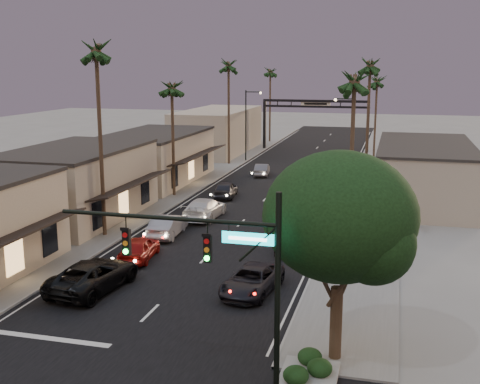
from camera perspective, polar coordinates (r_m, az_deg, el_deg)
The scene contains 30 objects.
ground at distance 58.35m, azimuth 3.08°, elevation -0.03°, with size 200.00×200.00×0.00m, color slate.
road at distance 63.16m, azimuth 4.00°, elevation 0.89°, with size 14.00×120.00×0.02m, color black.
sidewalk_left at distance 72.09m, azimuth -2.40°, elevation 2.33°, with size 5.00×92.00×0.12m, color slate.
sidewalk_right at distance 69.01m, azimuth 12.87°, elevation 1.61°, with size 5.00×92.00×0.12m, color slate.
storefront_mid at distance 49.42m, azimuth -15.25°, elevation 0.63°, with size 8.00×14.00×5.50m, color gray.
storefront_far at distance 63.60m, azimuth -8.09°, elevation 3.16°, with size 8.00×16.00×5.00m, color tan.
storefront_dist at distance 85.02m, azimuth -2.10°, elevation 5.80°, with size 8.00×20.00×6.00m, color gray.
building_right at distance 56.80m, azimuth 17.08°, elevation 1.70°, with size 8.00×18.00×5.00m, color gray.
traffic_signal at distance 21.89m, azimuth -1.34°, elevation -6.72°, with size 8.51×0.22×7.80m.
corner_tree at distance 24.24m, azimuth 9.59°, elevation -2.82°, with size 6.20×6.20×8.80m.
planter at distance 24.76m, azimuth 6.54°, elevation -17.35°, with size 2.20×2.60×0.24m, color gray.
arch at distance 86.93m, azimuth 7.16°, elevation 7.53°, with size 15.20×0.40×7.27m.
streetlight_right at distance 61.46m, azimuth 10.45°, elevation 5.44°, with size 2.13×0.30×9.00m.
streetlight_left at distance 76.47m, azimuth 0.76°, elevation 6.88°, with size 2.13×0.30×9.00m.
palm_lb at distance 42.91m, azimuth -13.51°, elevation 13.36°, with size 3.20×3.20×15.20m.
palm_lc at distance 55.68m, azimuth -6.50°, elevation 10.21°, with size 3.20×3.20×12.20m.
palm_ld at distance 73.70m, azimuth -1.10°, elevation 12.20°, with size 3.20×3.20×14.20m.
palm_ra at distance 40.03m, azimuth 10.83°, elevation 10.82°, with size 3.20×3.20×13.20m.
palm_rb at distance 59.99m, azimuth 12.26°, elevation 12.00°, with size 3.20×3.20×14.20m.
palm_rc at distance 79.99m, azimuth 12.89°, elevation 10.49°, with size 3.20×3.20×12.20m.
palm_far at distance 95.98m, azimuth 2.90°, elevation 11.55°, with size 3.20×3.20×13.20m.
oncoming_red at distance 38.67m, azimuth -9.53°, elevation -5.26°, with size 1.78×4.43×1.51m, color maroon.
oncoming_pickup at distance 34.08m, azimuth -13.70°, elevation -7.66°, with size 2.81×6.10×1.70m, color black.
oncoming_silver at distance 43.61m, azimuth -6.87°, elevation -3.14°, with size 1.70×4.87×1.60m, color gray.
oncoming_white at distance 48.29m, azimuth -3.39°, elevation -1.56°, with size 2.30×5.67×1.64m, color silver.
oncoming_dgrey at distance 55.91m, azimuth -1.36°, elevation 0.26°, with size 1.81×4.49×1.53m, color black.
oncoming_grey_far at distance 66.91m, azimuth 2.10°, elevation 2.12°, with size 1.43×4.09×1.35m, color #57575D.
curbside_near at distance 32.80m, azimuth 1.14°, elevation -8.36°, with size 2.33×5.05×1.40m, color black.
curbside_black at distance 40.41m, azimuth 5.73°, elevation -4.31°, with size 2.28×5.60×1.63m, color black.
curbside_grey at distance 49.73m, azimuth 5.49°, elevation -1.32°, with size 1.70×4.22×1.44m, color #454449.
Camera 1 is at (11.44, -15.92, 12.09)m, focal length 45.00 mm.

